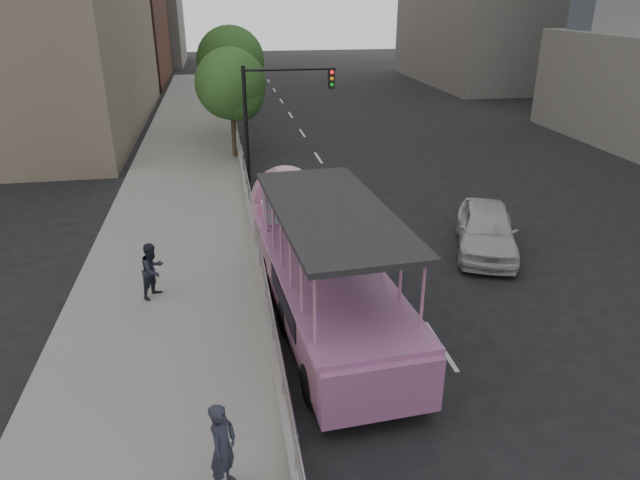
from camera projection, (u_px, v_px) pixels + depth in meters
ground at (380, 309)px, 15.79m from camera, size 160.00×160.00×0.00m
sidewalk at (184, 199)px, 23.87m from camera, size 5.50×80.00×0.30m
kerb_wall at (261, 270)px, 16.92m from camera, size 0.24×30.00×0.36m
guardrail at (260, 250)px, 16.66m from camera, size 0.07×22.00×0.71m
duck_boat at (318, 265)px, 15.45m from camera, size 3.20×10.39×3.40m
car at (487, 229)px, 19.07m from camera, size 3.42×4.99×1.58m
pedestrian_near at (223, 447)px, 9.40m from camera, size 0.65×0.73×1.68m
pedestrian_mid at (153, 270)px, 15.57m from camera, size 0.93×0.97×1.57m
parking_sign at (266, 223)px, 17.43m from camera, size 0.16×0.55×2.50m
traffic_signal at (272, 105)px, 25.44m from camera, size 4.20×0.32×5.20m
street_tree_near at (233, 87)px, 28.17m from camera, size 3.52×3.52×5.72m
street_tree_far at (232, 63)px, 33.44m from camera, size 3.97×3.97×6.45m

